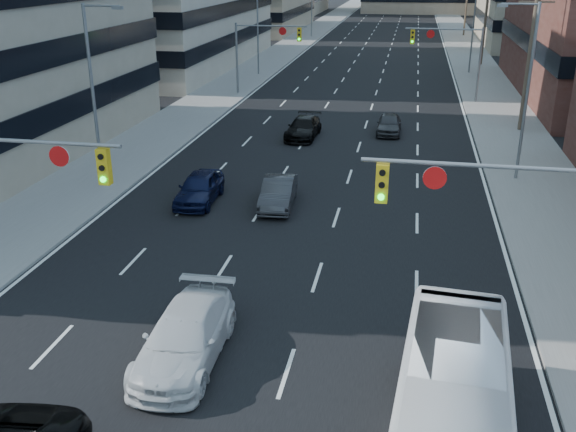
{
  "coord_description": "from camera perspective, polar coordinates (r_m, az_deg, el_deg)",
  "views": [
    {
      "loc": [
        4.67,
        -8.89,
        10.85
      ],
      "look_at": [
        0.63,
        12.38,
        2.2
      ],
      "focal_mm": 40.0,
      "sensor_mm": 36.0,
      "label": 1
    }
  ],
  "objects": [
    {
      "name": "streetlight_left_near",
      "position": [
        33.07,
        -16.75,
        10.78
      ],
      "size": [
        2.03,
        0.22,
        9.0
      ],
      "color": "slate",
      "rests_on": "ground"
    },
    {
      "name": "signal_near_right",
      "position": [
        18.31,
        18.74,
        -0.3
      ],
      "size": [
        6.59,
        0.33,
        6.0
      ],
      "color": "slate",
      "rests_on": "ground"
    },
    {
      "name": "sedan_black_far",
      "position": [
        42.32,
        1.37,
        7.85
      ],
      "size": [
        2.05,
        4.64,
        1.33
      ],
      "primitive_type": "imported",
      "rotation": [
        0.0,
        0.0,
        -0.04
      ],
      "color": "black",
      "rests_on": "ground"
    },
    {
      "name": "sedan_grey_center",
      "position": [
        30.2,
        -0.87,
        2.1
      ],
      "size": [
        1.73,
        4.21,
        1.36
      ],
      "primitive_type": "imported",
      "rotation": [
        0.0,
        0.0,
        0.07
      ],
      "color": "#2D2C2F",
      "rests_on": "ground"
    },
    {
      "name": "streetlight_left_far",
      "position": [
        100.19,
        2.23,
        18.45
      ],
      "size": [
        2.03,
        0.22,
        9.0
      ],
      "color": "slate",
      "rests_on": "ground"
    },
    {
      "name": "sedan_blue",
      "position": [
        31.0,
        -7.89,
        2.5
      ],
      "size": [
        1.86,
        4.31,
        1.45
      ],
      "primitive_type": "imported",
      "rotation": [
        0.0,
        0.0,
        0.04
      ],
      "color": "black",
      "rests_on": "ground"
    },
    {
      "name": "road_surface",
      "position": [
        139.39,
        9.2,
        17.06
      ],
      "size": [
        18.0,
        300.0,
        0.02
      ],
      "primitive_type": "cube",
      "color": "black",
      "rests_on": "ground"
    },
    {
      "name": "streetlight_right_far",
      "position": [
        69.36,
        16.05,
        16.19
      ],
      "size": [
        2.03,
        0.22,
        9.0
      ],
      "color": "slate",
      "rests_on": "ground"
    },
    {
      "name": "streetlight_right_near",
      "position": [
        34.84,
        20.33,
        10.88
      ],
      "size": [
        2.03,
        0.22,
        9.0
      ],
      "color": "slate",
      "rests_on": "ground"
    },
    {
      "name": "signal_far_left",
      "position": [
        55.67,
        -2.23,
        15.01
      ],
      "size": [
        6.09,
        0.33,
        6.0
      ],
      "color": "slate",
      "rests_on": "ground"
    },
    {
      "name": "signal_near_left",
      "position": [
        21.79,
        -23.74,
        2.46
      ],
      "size": [
        6.59,
        0.33,
        6.0
      ],
      "color": "slate",
      "rests_on": "ground"
    },
    {
      "name": "utility_pole_midblock",
      "position": [
        75.44,
        17.23,
        17.01
      ],
      "size": [
        2.2,
        0.28,
        11.0
      ],
      "color": "#4C3D2D",
      "rests_on": "ground"
    },
    {
      "name": "streetlight_left_mid",
      "position": [
        65.88,
        -2.57,
        16.71
      ],
      "size": [
        2.03,
        0.22,
        9.0
      ],
      "color": "slate",
      "rests_on": "ground"
    },
    {
      "name": "sedan_grey_right",
      "position": [
        43.89,
        8.97,
        8.1
      ],
      "size": [
        1.57,
        3.9,
        1.33
      ],
      "primitive_type": "imported",
      "rotation": [
        0.0,
        0.0,
        0.0
      ],
      "color": "#303033",
      "rests_on": "ground"
    },
    {
      "name": "sidewalk_right",
      "position": [
        139.47,
        14.13,
        16.73
      ],
      "size": [
        5.0,
        300.0,
        0.15
      ],
      "primitive_type": "cube",
      "color": "slate",
      "rests_on": "ground"
    },
    {
      "name": "signal_far_right",
      "position": [
        54.36,
        14.29,
        14.22
      ],
      "size": [
        6.09,
        0.33,
        6.0
      ],
      "color": "slate",
      "rests_on": "ground"
    },
    {
      "name": "white_van",
      "position": [
        19.03,
        -9.14,
        -10.57
      ],
      "size": [
        2.23,
        5.25,
        1.51
      ],
      "primitive_type": "imported",
      "rotation": [
        0.0,
        0.0,
        0.02
      ],
      "color": "silver",
      "rests_on": "ground"
    },
    {
      "name": "utility_pole_block",
      "position": [
        45.8,
        20.79,
        14.07
      ],
      "size": [
        2.2,
        0.28,
        11.0
      ],
      "color": "#4C3D2D",
      "rests_on": "ground"
    },
    {
      "name": "sidewalk_left",
      "position": [
        140.24,
        4.29,
        17.32
      ],
      "size": [
        5.0,
        300.0,
        0.15
      ],
      "primitive_type": "cube",
      "color": "slate",
      "rests_on": "ground"
    }
  ]
}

